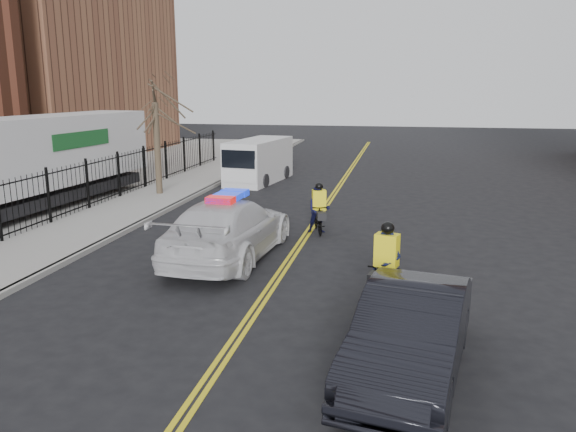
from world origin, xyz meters
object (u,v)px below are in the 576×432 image
(police_cruiser, at_px, (229,228))
(dark_sedan, at_px, (411,332))
(cyclist_far, at_px, (319,213))
(semi_trailer, at_px, (43,157))
(cyclist_near, at_px, (386,276))
(cargo_van, at_px, (258,161))

(police_cruiser, height_order, dark_sedan, police_cruiser)
(dark_sedan, bearing_deg, cyclist_far, 117.64)
(police_cruiser, height_order, semi_trailer, semi_trailer)
(cyclist_near, bearing_deg, police_cruiser, 164.10)
(semi_trailer, bearing_deg, cargo_van, 54.28)
(semi_trailer, xyz_separation_m, cyclist_far, (11.36, -1.71, -1.42))
(police_cruiser, xyz_separation_m, cyclist_near, (4.50, -2.71, -0.20))
(cargo_van, height_order, cyclist_far, cargo_van)
(cargo_van, relative_size, cyclist_far, 3.08)
(cyclist_far, bearing_deg, dark_sedan, -88.67)
(cargo_van, bearing_deg, police_cruiser, -71.13)
(cyclist_near, height_order, cyclist_far, cyclist_near)
(semi_trailer, xyz_separation_m, cyclist_near, (13.76, -7.75, -1.43))
(cargo_van, bearing_deg, cyclist_far, -56.68)
(police_cruiser, distance_m, semi_trailer, 10.62)
(semi_trailer, bearing_deg, police_cruiser, -24.25)
(semi_trailer, bearing_deg, dark_sedan, -33.02)
(dark_sedan, xyz_separation_m, cargo_van, (-7.55, 18.91, 0.30))
(police_cruiser, relative_size, cyclist_near, 2.94)
(cargo_van, bearing_deg, semi_trailer, -122.09)
(semi_trailer, relative_size, cyclist_near, 5.82)
(cyclist_far, bearing_deg, cyclist_near, -84.65)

